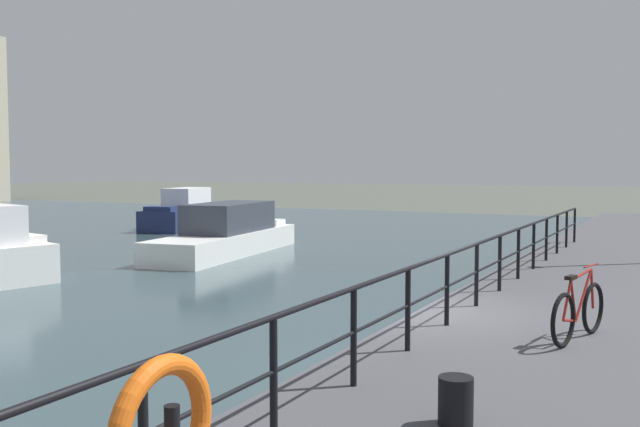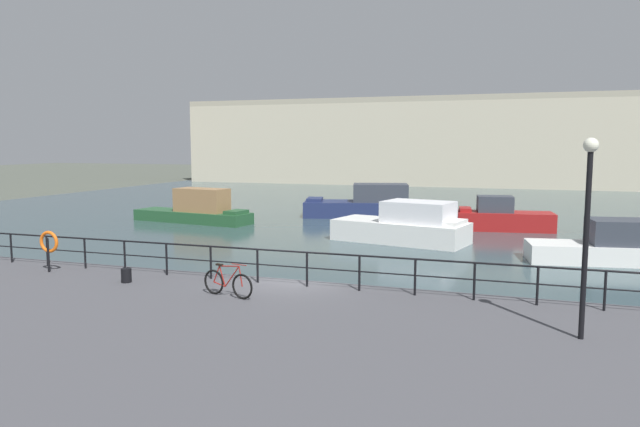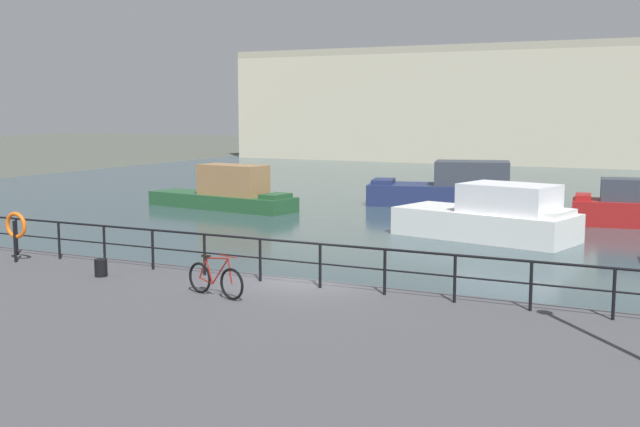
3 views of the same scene
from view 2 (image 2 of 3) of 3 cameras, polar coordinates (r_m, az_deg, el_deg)
The scene contains 14 objects.
ground_plane at distance 19.24m, azimuth -2.60°, elevation -9.44°, with size 240.00×240.00×0.00m, color #4C5147.
water_basin at distance 48.19m, azimuth 10.54°, elevation 0.23°, with size 80.00×60.00×0.01m, color #33474C.
quay_promenade at distance 13.54m, azimuth -12.96°, elevation -14.32°, with size 56.00×13.00×1.06m, color #47474C.
harbor_building at distance 80.13m, azimuth 18.82°, elevation 6.76°, with size 75.65×13.04×16.19m.
moored_blue_motorboat at distance 41.33m, azimuth -11.82°, elevation 0.34°, with size 8.95×3.42×2.35m.
moored_harbor_tender at distance 32.56m, azimuth 8.28°, elevation -1.19°, with size 7.71×4.49×2.29m.
moored_small_launch at distance 43.73m, azimuth 4.90°, elevation 0.88°, with size 9.78×5.21×2.44m.
moored_white_yacht at distance 30.07m, azimuth 28.29°, elevation -2.80°, with size 9.26×3.64×1.98m.
moored_green_narrowboat at distance 38.58m, azimuth 17.20°, elevation -0.39°, with size 6.04×3.00×2.13m.
quay_railing at distance 18.17m, azimuth -3.71°, elevation -4.58°, with size 24.66×0.07×1.08m.
parked_bicycle at distance 16.98m, azimuth -8.90°, elevation -6.67°, with size 1.74×0.47×0.98m.
mooring_bollard at distance 19.48m, azimuth -18.20°, elevation -5.70°, with size 0.32×0.32×0.44m, color black.
life_ring_stand at distance 21.89m, azimuth -24.72°, elevation -2.63°, with size 0.75×0.16×1.40m.
quay_lamp_post at distance 14.01m, azimuth 24.42°, elevation 0.20°, with size 0.32×0.32×4.44m.
Camera 2 is at (6.73, -17.22, 5.35)m, focal length 33.13 mm.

